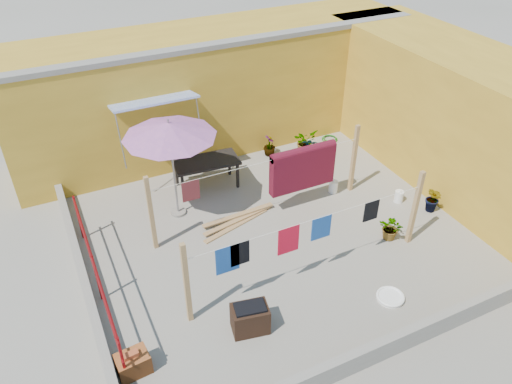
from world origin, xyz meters
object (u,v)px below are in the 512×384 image
Objects in this scene: brazier at (250,318)px; plant_back_a at (305,141)px; brick_stack at (133,364)px; patio_umbrella at (169,130)px; outdoor_table at (206,163)px; green_hose at (330,139)px; white_basin at (390,297)px; water_jug_b at (333,187)px; water_jug_a at (399,196)px.

brazier is 6.40m from plant_back_a.
plant_back_a reaches higher than brick_stack.
patio_umbrella is 4.72m from brick_stack.
outdoor_table is 4.20m from green_hose.
brick_stack is at bearing -140.98° from plant_back_a.
white_basin is 0.78× the size of plant_back_a.
patio_umbrella is at bearing 122.72° from white_basin.
brazier reaches higher than water_jug_b.
white_basin is (4.79, -0.55, -0.15)m from brick_stack.
outdoor_table is 3.10m from plant_back_a.
patio_umbrella is 4.51× the size of white_basin.
water_jug_b reaches higher than white_basin.
brazier reaches higher than green_hose.
green_hose is at bearing 59.03° from water_jug_b.
plant_back_a is (-0.87, 3.02, 0.20)m from water_jug_a.
brazier is at bearing -133.76° from green_hose.
brick_stack is at bearing -143.71° from green_hose.
brazier is 2.13× the size of water_jug_a.
outdoor_table reaches higher than brick_stack.
water_jug_b is 0.50× the size of plant_back_a.
brazier is at bearing -140.90° from water_jug_b.
brick_stack is 1.04× the size of white_basin.
brazier is 2.76m from white_basin.
patio_umbrella reaches higher than outdoor_table.
plant_back_a is (4.01, 4.98, 0.06)m from brazier.
green_hose is (0.17, 3.33, -0.12)m from water_jug_a.
plant_back_a is at bearing 15.89° from patio_umbrella.
plant_back_a is at bearing 76.61° from white_basin.
brick_stack is 0.78× the size of brazier.
water_jug_b reaches higher than water_jug_a.
outdoor_table reaches higher than plant_back_a.
patio_umbrella is at bearing -164.06° from green_hose.
green_hose is (4.10, 0.70, -0.64)m from outdoor_table.
brick_stack reaches higher than water_jug_a.
water_jug_b is at bearing 74.42° from white_basin.
water_jug_a is at bearing -73.96° from plant_back_a.
outdoor_table is 2.31× the size of brazier.
green_hose is at bearing 46.24° from brazier.
brazier is (2.08, -0.04, 0.08)m from brick_stack.
brazier is (-0.96, -4.58, -0.39)m from outdoor_table.
water_jug_b is at bearing -12.37° from patio_umbrella.
brick_stack is at bearing -123.85° from outdoor_table.
outdoor_table is at bearing 56.15° from brick_stack.
water_jug_a is (3.92, -2.62, -0.53)m from outdoor_table.
brazier is at bearing -128.87° from plant_back_a.
green_hose is (7.14, 5.24, -0.17)m from brick_stack.
water_jug_b is 2.67m from green_hose.
patio_umbrella is at bearing -143.56° from outdoor_table.
brick_stack is 7.23m from water_jug_a.
patio_umbrella reaches higher than water_jug_a.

